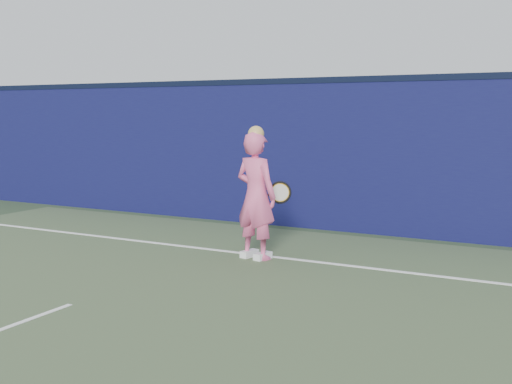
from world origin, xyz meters
The scene contains 4 objects.
backstop_wall centered at (0.00, 6.50, 1.25)m, with size 24.00×0.40×2.50m, color #0E0E3E.
wall_cap centered at (0.00, 6.50, 2.55)m, with size 24.00×0.42×0.10m, color black.
player centered at (0.70, 3.83, 0.88)m, with size 0.71×0.54×1.83m.
racket centered at (0.80, 4.31, 0.87)m, with size 0.61×0.17×0.32m.
Camera 1 is at (4.78, -3.83, 2.01)m, focal length 45.00 mm.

